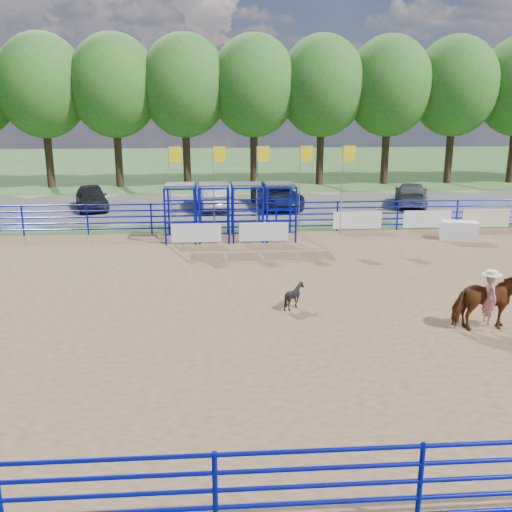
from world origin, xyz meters
name	(u,v)px	position (x,y,z in m)	size (l,w,h in m)	color
ground	(309,303)	(0.00, 0.00, 0.00)	(120.00, 120.00, 0.00)	#3B6126
arena_dirt	(309,302)	(0.00, 0.00, 0.01)	(30.00, 20.00, 0.02)	olive
gravel_strip	(264,206)	(0.00, 17.00, 0.01)	(40.00, 10.00, 0.01)	gray
announcer_table	(459,231)	(8.19, 7.79, 0.45)	(1.62, 0.75, 0.86)	white
horse_and_rider	(489,299)	(4.58, -2.63, 0.93)	(2.02, 1.06, 2.45)	#5D3012
calf	(294,296)	(-0.55, -0.50, 0.42)	(0.65, 0.73, 0.80)	black
car_a	(92,197)	(-10.19, 16.78, 0.72)	(1.68, 4.18, 1.42)	black
car_b	(213,195)	(-3.09, 16.65, 0.81)	(1.69, 4.85, 1.60)	#9C9EA5
car_c	(277,195)	(0.73, 16.54, 0.74)	(2.43, 5.27, 1.47)	#141733
car_d	(411,194)	(8.96, 16.66, 0.69)	(1.91, 4.69, 1.36)	#565659
perimeter_fence	(310,280)	(0.00, 0.00, 0.75)	(30.10, 20.10, 1.50)	#070EAB
chute_assembly	(238,212)	(-1.90, 8.84, 1.26)	(19.32, 2.41, 4.20)	#070EAB
treeline	(254,81)	(0.00, 26.00, 7.53)	(56.40, 6.40, 11.24)	#3F2B19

